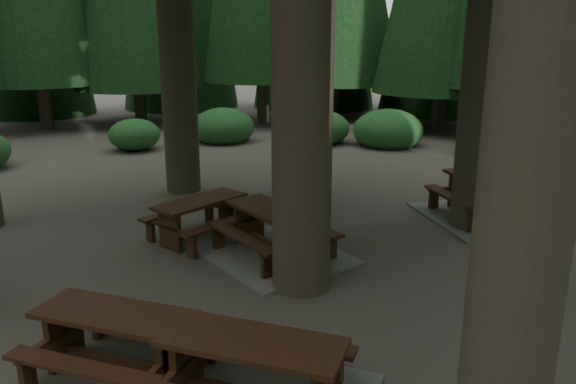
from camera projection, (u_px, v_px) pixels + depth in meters
The scene contains 6 objects.
ground at pixel (248, 280), 8.48m from camera, with size 80.00×80.00×0.00m, color #4B453D.
picnic_table_b at pixel (201, 213), 10.04m from camera, with size 1.69×1.95×0.75m.
picnic_table_c at pixel (273, 240), 9.33m from camera, with size 2.99×2.78×0.81m.
picnic_table_e at pixel (116, 333), 6.00m from camera, with size 1.96×1.70×0.75m.
picnic_table_f at pixel (482, 205), 11.20m from camera, with size 3.17×3.19×0.84m.
shrub_ring at pixel (313, 248), 8.66m from camera, with size 23.86×24.64×1.49m.
Camera 1 is at (4.42, -6.46, 3.58)m, focal length 35.00 mm.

